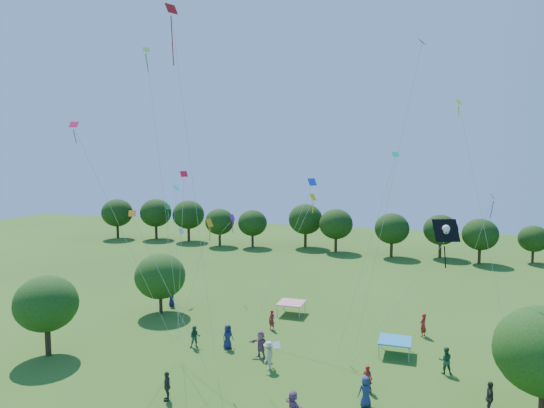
{
  "coord_description": "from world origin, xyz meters",
  "views": [
    {
      "loc": [
        9.12,
        -13.79,
        13.9
      ],
      "look_at": [
        0.0,
        14.0,
        11.0
      ],
      "focal_mm": 32.0,
      "sensor_mm": 36.0,
      "label": 1
    }
  ],
  "objects_px": {
    "near_tree_north": "(160,276)",
    "tent_blue": "(395,340)",
    "pirate_kite": "(444,232)",
    "near_tree_west": "(46,304)",
    "tent_red_stripe": "(291,303)",
    "red_high_kite": "(178,70)"
  },
  "relations": [
    {
      "from": "near_tree_west",
      "to": "red_high_kite",
      "type": "bearing_deg",
      "value": 10.0
    },
    {
      "from": "near_tree_north",
      "to": "red_high_kite",
      "type": "distance_m",
      "value": 19.54
    },
    {
      "from": "tent_blue",
      "to": "pirate_kite",
      "type": "bearing_deg",
      "value": -71.02
    },
    {
      "from": "tent_red_stripe",
      "to": "tent_blue",
      "type": "distance_m",
      "value": 11.15
    },
    {
      "from": "near_tree_west",
      "to": "tent_blue",
      "type": "distance_m",
      "value": 24.42
    },
    {
      "from": "pirate_kite",
      "to": "red_high_kite",
      "type": "distance_m",
      "value": 18.7
    },
    {
      "from": "tent_red_stripe",
      "to": "pirate_kite",
      "type": "distance_m",
      "value": 20.73
    },
    {
      "from": "near_tree_west",
      "to": "tent_red_stripe",
      "type": "bearing_deg",
      "value": 45.19
    },
    {
      "from": "near_tree_north",
      "to": "pirate_kite",
      "type": "xyz_separation_m",
      "value": [
        23.18,
        -10.93,
        6.71
      ]
    },
    {
      "from": "tent_red_stripe",
      "to": "tent_blue",
      "type": "xyz_separation_m",
      "value": [
        9.3,
        -6.15,
        0.0
      ]
    },
    {
      "from": "tent_red_stripe",
      "to": "tent_blue",
      "type": "bearing_deg",
      "value": -33.48
    },
    {
      "from": "pirate_kite",
      "to": "tent_red_stripe",
      "type": "bearing_deg",
      "value": 130.33
    },
    {
      "from": "red_high_kite",
      "to": "tent_blue",
      "type": "bearing_deg",
      "value": 24.08
    },
    {
      "from": "near_tree_west",
      "to": "pirate_kite",
      "type": "relative_size",
      "value": 0.6
    },
    {
      "from": "near_tree_west",
      "to": "tent_red_stripe",
      "type": "xyz_separation_m",
      "value": [
        13.73,
        13.83,
        -2.69
      ]
    },
    {
      "from": "near_tree_north",
      "to": "pirate_kite",
      "type": "bearing_deg",
      "value": -25.24
    },
    {
      "from": "near_tree_north",
      "to": "tent_blue",
      "type": "bearing_deg",
      "value": -7.95
    },
    {
      "from": "near_tree_west",
      "to": "red_high_kite",
      "type": "height_order",
      "value": "red_high_kite"
    },
    {
      "from": "near_tree_north",
      "to": "tent_red_stripe",
      "type": "relative_size",
      "value": 2.43
    },
    {
      "from": "near_tree_west",
      "to": "tent_red_stripe",
      "type": "relative_size",
      "value": 2.58
    },
    {
      "from": "near_tree_west",
      "to": "near_tree_north",
      "type": "relative_size",
      "value": 1.06
    },
    {
      "from": "pirate_kite",
      "to": "near_tree_west",
      "type": "bearing_deg",
      "value": 179.1
    }
  ]
}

